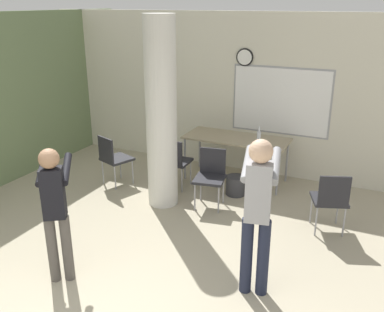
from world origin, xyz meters
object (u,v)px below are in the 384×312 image
(chair_near_pillar, at_px, (113,157))
(chair_mid_room, at_px, (331,198))
(bottle_on_table, at_px, (259,137))
(person_playing_front, at_px, (55,205))
(folding_table, at_px, (236,140))
(person_playing_side, at_px, (258,206))
(chair_table_left, at_px, (174,159))
(chair_table_front, at_px, (211,174))

(chair_near_pillar, xyz_separation_m, chair_mid_room, (3.52, -0.10, 0.00))
(bottle_on_table, relative_size, chair_mid_room, 0.34)
(bottle_on_table, relative_size, person_playing_front, 0.19)
(person_playing_front, bearing_deg, folding_table, 77.09)
(folding_table, height_order, person_playing_front, person_playing_front)
(chair_mid_room, relative_size, person_playing_side, 0.50)
(bottle_on_table, xyz_separation_m, chair_table_left, (-1.23, -0.59, -0.38))
(folding_table, height_order, bottle_on_table, bottle_on_table)
(bottle_on_table, bearing_deg, folding_table, 158.91)
(folding_table, bearing_deg, chair_table_left, -136.05)
(bottle_on_table, distance_m, chair_table_left, 1.42)
(folding_table, distance_m, chair_mid_room, 2.11)
(chair_table_front, xyz_separation_m, person_playing_front, (-0.79, -2.42, 0.40))
(chair_near_pillar, xyz_separation_m, person_playing_front, (0.98, -2.42, 0.40))
(person_playing_front, bearing_deg, chair_near_pillar, 112.02)
(chair_table_left, bearing_deg, chair_mid_room, -9.28)
(chair_near_pillar, bearing_deg, folding_table, 31.22)
(chair_near_pillar, bearing_deg, person_playing_side, -29.83)
(bottle_on_table, xyz_separation_m, chair_mid_room, (1.31, -1.01, -0.38))
(chair_mid_room, distance_m, person_playing_front, 3.47)
(person_playing_side, bearing_deg, folding_table, 113.48)
(chair_table_left, xyz_separation_m, person_playing_side, (2.00, -2.03, 0.50))
(chair_table_left, height_order, person_playing_side, person_playing_side)
(bottle_on_table, height_order, chair_table_left, bottle_on_table)
(bottle_on_table, xyz_separation_m, person_playing_side, (0.78, -2.62, 0.13))
(chair_table_front, xyz_separation_m, chair_near_pillar, (-1.76, -0.00, 0.00))
(folding_table, distance_m, chair_near_pillar, 2.09)
(chair_table_front, relative_size, chair_mid_room, 1.00)
(chair_near_pillar, bearing_deg, person_playing_front, -67.98)
(bottle_on_table, bearing_deg, chair_mid_room, -37.65)
(chair_table_left, relative_size, person_playing_front, 0.56)
(chair_table_left, relative_size, person_playing_side, 0.50)
(chair_table_left, relative_size, chair_mid_room, 1.00)
(person_playing_side, bearing_deg, person_playing_front, -160.79)
(person_playing_side, bearing_deg, bottle_on_table, 106.46)
(bottle_on_table, distance_m, chair_table_front, 1.08)
(chair_table_front, relative_size, person_playing_side, 0.50)
(folding_table, height_order, person_playing_side, person_playing_side)
(folding_table, distance_m, bottle_on_table, 0.50)
(folding_table, xyz_separation_m, bottle_on_table, (0.44, -0.17, 0.16))
(bottle_on_table, bearing_deg, chair_table_front, -116.56)
(folding_table, bearing_deg, chair_mid_room, -34.01)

